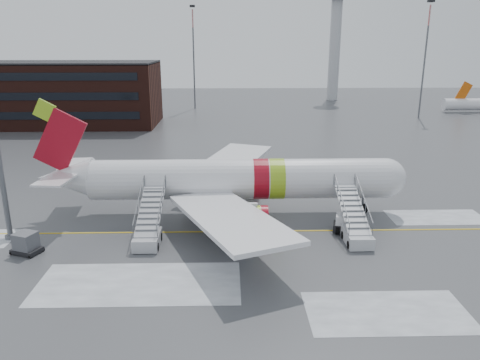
{
  "coord_description": "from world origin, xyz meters",
  "views": [
    {
      "loc": [
        0.26,
        -39.11,
        16.07
      ],
      "look_at": [
        1.29,
        1.48,
        4.0
      ],
      "focal_mm": 35.0,
      "sensor_mm": 36.0,
      "label": 1
    }
  ],
  "objects_px": {
    "airliner": "(229,180)",
    "airstair_aft": "(149,230)",
    "pushback_tug": "(347,225)",
    "uld_container": "(26,244)",
    "airstair_fwd": "(355,228)"
  },
  "relations": [
    {
      "from": "airliner",
      "to": "airstair_aft",
      "type": "relative_size",
      "value": 4.55
    },
    {
      "from": "pushback_tug",
      "to": "airstair_aft",
      "type": "bearing_deg",
      "value": -174.35
    },
    {
      "from": "airstair_aft",
      "to": "uld_container",
      "type": "distance_m",
      "value": 9.5
    },
    {
      "from": "airstair_fwd",
      "to": "pushback_tug",
      "type": "bearing_deg",
      "value": 98.08
    },
    {
      "from": "airstair_fwd",
      "to": "uld_container",
      "type": "relative_size",
      "value": 3.07
    },
    {
      "from": "pushback_tug",
      "to": "uld_container",
      "type": "bearing_deg",
      "value": -172.34
    },
    {
      "from": "airstair_fwd",
      "to": "uld_container",
      "type": "bearing_deg",
      "value": -176.0
    },
    {
      "from": "uld_container",
      "to": "airstair_fwd",
      "type": "bearing_deg",
      "value": 4.0
    },
    {
      "from": "airstair_fwd",
      "to": "airstair_aft",
      "type": "bearing_deg",
      "value": 180.0
    },
    {
      "from": "airliner",
      "to": "uld_container",
      "type": "distance_m",
      "value": 18.3
    },
    {
      "from": "airstair_fwd",
      "to": "airstair_aft",
      "type": "relative_size",
      "value": 1.0
    },
    {
      "from": "airliner",
      "to": "pushback_tug",
      "type": "height_order",
      "value": "airliner"
    },
    {
      "from": "airstair_fwd",
      "to": "pushback_tug",
      "type": "xyz_separation_m",
      "value": [
        -0.24,
        1.68,
        -0.37
      ]
    },
    {
      "from": "pushback_tug",
      "to": "uld_container",
      "type": "height_order",
      "value": "uld_container"
    },
    {
      "from": "uld_container",
      "to": "airstair_aft",
      "type": "bearing_deg",
      "value": 11.28
    }
  ]
}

